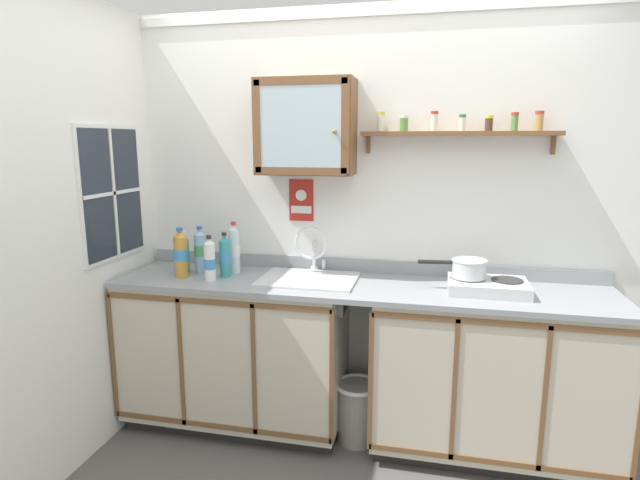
{
  "coord_description": "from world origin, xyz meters",
  "views": [
    {
      "loc": [
        0.4,
        -2.38,
        1.74
      ],
      "look_at": [
        -0.24,
        0.48,
        1.16
      ],
      "focal_mm": 28.75,
      "sensor_mm": 36.0,
      "label": 1
    }
  ],
  "objects_px": {
    "bottle_juice_amber_0": "(181,254)",
    "warning_sign": "(301,201)",
    "sink": "(309,284)",
    "trash_bin": "(357,410)",
    "bottle_soda_green_5": "(183,254)",
    "bottle_water_blue_1": "(200,251)",
    "wall_cabinet": "(306,127)",
    "hot_plate_stove": "(488,286)",
    "bottle_water_clear_2": "(234,249)",
    "bottle_opaque_white_3": "(210,260)",
    "saucepan": "(468,268)",
    "bottle_detergent_teal_4": "(225,256)"
  },
  "relations": [
    {
      "from": "bottle_juice_amber_0",
      "to": "warning_sign",
      "type": "height_order",
      "value": "warning_sign"
    },
    {
      "from": "sink",
      "to": "bottle_juice_amber_0",
      "type": "distance_m",
      "value": 0.77
    },
    {
      "from": "sink",
      "to": "warning_sign",
      "type": "bearing_deg",
      "value": 113.87
    },
    {
      "from": "trash_bin",
      "to": "sink",
      "type": "bearing_deg",
      "value": 167.02
    },
    {
      "from": "bottle_soda_green_5",
      "to": "sink",
      "type": "bearing_deg",
      "value": 1.26
    },
    {
      "from": "bottle_water_blue_1",
      "to": "wall_cabinet",
      "type": "distance_m",
      "value": 0.97
    },
    {
      "from": "warning_sign",
      "to": "bottle_water_blue_1",
      "type": "bearing_deg",
      "value": -157.36
    },
    {
      "from": "bottle_juice_amber_0",
      "to": "wall_cabinet",
      "type": "bearing_deg",
      "value": 17.69
    },
    {
      "from": "bottle_water_blue_1",
      "to": "hot_plate_stove",
      "type": "bearing_deg",
      "value": -1.26
    },
    {
      "from": "bottle_water_clear_2",
      "to": "bottle_opaque_white_3",
      "type": "relative_size",
      "value": 1.19
    },
    {
      "from": "saucepan",
      "to": "bottle_juice_amber_0",
      "type": "bearing_deg",
      "value": -176.69
    },
    {
      "from": "hot_plate_stove",
      "to": "sink",
      "type": "bearing_deg",
      "value": 177.76
    },
    {
      "from": "bottle_juice_amber_0",
      "to": "bottle_water_clear_2",
      "type": "bearing_deg",
      "value": 30.63
    },
    {
      "from": "sink",
      "to": "bottle_detergent_teal_4",
      "type": "height_order",
      "value": "sink"
    },
    {
      "from": "sink",
      "to": "wall_cabinet",
      "type": "distance_m",
      "value": 0.9
    },
    {
      "from": "bottle_juice_amber_0",
      "to": "trash_bin",
      "type": "xyz_separation_m",
      "value": [
        1.05,
        0.04,
        -0.89
      ]
    },
    {
      "from": "bottle_detergent_teal_4",
      "to": "wall_cabinet",
      "type": "xyz_separation_m",
      "value": [
        0.45,
        0.16,
        0.74
      ]
    },
    {
      "from": "bottle_detergent_teal_4",
      "to": "warning_sign",
      "type": "xyz_separation_m",
      "value": [
        0.39,
        0.29,
        0.31
      ]
    },
    {
      "from": "sink",
      "to": "hot_plate_stove",
      "type": "distance_m",
      "value": 0.99
    },
    {
      "from": "hot_plate_stove",
      "to": "warning_sign",
      "type": "distance_m",
      "value": 1.19
    },
    {
      "from": "bottle_opaque_white_3",
      "to": "wall_cabinet",
      "type": "distance_m",
      "value": 0.94
    },
    {
      "from": "bottle_water_blue_1",
      "to": "wall_cabinet",
      "type": "xyz_separation_m",
      "value": [
        0.63,
        0.11,
        0.73
      ]
    },
    {
      "from": "bottle_water_clear_2",
      "to": "bottle_opaque_white_3",
      "type": "xyz_separation_m",
      "value": [
        -0.07,
        -0.19,
        -0.03
      ]
    },
    {
      "from": "bottle_juice_amber_0",
      "to": "bottle_detergent_teal_4",
      "type": "xyz_separation_m",
      "value": [
        0.25,
        0.06,
        -0.01
      ]
    },
    {
      "from": "hot_plate_stove",
      "to": "warning_sign",
      "type": "xyz_separation_m",
      "value": [
        -1.09,
        0.27,
        0.4
      ]
    },
    {
      "from": "bottle_water_clear_2",
      "to": "warning_sign",
      "type": "distance_m",
      "value": 0.5
    },
    {
      "from": "trash_bin",
      "to": "bottle_juice_amber_0",
      "type": "bearing_deg",
      "value": -177.74
    },
    {
      "from": "bottle_juice_amber_0",
      "to": "sink",
      "type": "bearing_deg",
      "value": 8.52
    },
    {
      "from": "bottle_opaque_white_3",
      "to": "bottle_juice_amber_0",
      "type": "bearing_deg",
      "value": 170.32
    },
    {
      "from": "hot_plate_stove",
      "to": "bottle_water_blue_1",
      "type": "relative_size",
      "value": 1.43
    },
    {
      "from": "saucepan",
      "to": "trash_bin",
      "type": "distance_m",
      "value": 1.05
    },
    {
      "from": "saucepan",
      "to": "wall_cabinet",
      "type": "height_order",
      "value": "wall_cabinet"
    },
    {
      "from": "bottle_water_clear_2",
      "to": "bottle_detergent_teal_4",
      "type": "distance_m",
      "value": 0.1
    },
    {
      "from": "bottle_detergent_teal_4",
      "to": "bottle_water_clear_2",
      "type": "bearing_deg",
      "value": 79.21
    },
    {
      "from": "hot_plate_stove",
      "to": "bottle_soda_green_5",
      "type": "relative_size",
      "value": 1.6
    },
    {
      "from": "bottle_water_clear_2",
      "to": "trash_bin",
      "type": "distance_m",
      "value": 1.2
    },
    {
      "from": "bottle_opaque_white_3",
      "to": "warning_sign",
      "type": "distance_m",
      "value": 0.66
    },
    {
      "from": "bottle_opaque_white_3",
      "to": "bottle_soda_green_5",
      "type": "distance_m",
      "value": 0.26
    },
    {
      "from": "bottle_water_clear_2",
      "to": "trash_bin",
      "type": "bearing_deg",
      "value": -8.63
    },
    {
      "from": "bottle_water_blue_1",
      "to": "bottle_opaque_white_3",
      "type": "relative_size",
      "value": 1.09
    },
    {
      "from": "saucepan",
      "to": "wall_cabinet",
      "type": "bearing_deg",
      "value": 172.03
    },
    {
      "from": "bottle_opaque_white_3",
      "to": "bottle_soda_green_5",
      "type": "xyz_separation_m",
      "value": [
        -0.23,
        0.13,
        -0.0
      ]
    },
    {
      "from": "bottle_detergent_teal_4",
      "to": "sink",
      "type": "bearing_deg",
      "value": 5.98
    },
    {
      "from": "wall_cabinet",
      "to": "warning_sign",
      "type": "relative_size",
      "value": 2.21
    },
    {
      "from": "bottle_detergent_teal_4",
      "to": "wall_cabinet",
      "type": "relative_size",
      "value": 0.48
    },
    {
      "from": "bottle_juice_amber_0",
      "to": "warning_sign",
      "type": "xyz_separation_m",
      "value": [
        0.64,
        0.35,
        0.29
      ]
    },
    {
      "from": "saucepan",
      "to": "bottle_soda_green_5",
      "type": "relative_size",
      "value": 1.43
    },
    {
      "from": "saucepan",
      "to": "bottle_water_clear_2",
      "type": "bearing_deg",
      "value": 177.24
    },
    {
      "from": "sink",
      "to": "bottle_juice_amber_0",
      "type": "bearing_deg",
      "value": -171.48
    },
    {
      "from": "bottle_detergent_teal_4",
      "to": "warning_sign",
      "type": "height_order",
      "value": "warning_sign"
    }
  ]
}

